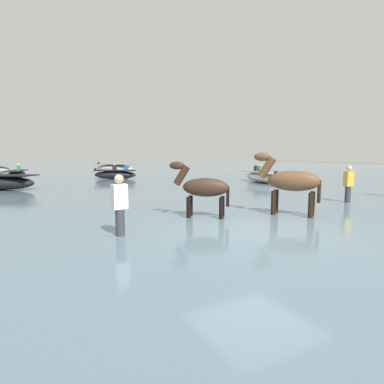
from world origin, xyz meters
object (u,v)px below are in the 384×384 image
object	(u,v)px
boat_far_offshore	(17,174)
person_spectator_far	(348,187)
horse_lead_bay	(290,183)
boat_distant_east	(115,168)
boat_mid_outer	(261,177)
boat_far_inshore	(115,174)
person_onlooker_right	(120,210)
horse_trailing_dark_bay	(203,189)

from	to	relation	value
boat_far_offshore	person_spectator_far	world-z (taller)	person_spectator_far
horse_lead_bay	boat_distant_east	xyz separation A→B (m)	(1.42, 22.33, -0.56)
boat_mid_outer	person_spectator_far	distance (m)	8.24
boat_far_inshore	boat_mid_outer	size ratio (longest dim) A/B	0.82
person_onlooker_right	horse_trailing_dark_bay	bearing A→B (deg)	18.04
horse_lead_bay	boat_far_inshore	size ratio (longest dim) A/B	0.71
boat_far_offshore	person_onlooker_right	distance (m)	19.11
horse_trailing_dark_bay	boat_far_offshore	xyz separation A→B (m)	(-4.12, 18.20, -0.51)
horse_trailing_dark_bay	boat_far_inshore	bearing A→B (deg)	83.05
horse_lead_bay	person_spectator_far	size ratio (longest dim) A/B	1.28
horse_trailing_dark_bay	boat_far_offshore	world-z (taller)	horse_trailing_dark_bay
boat_distant_east	person_onlooker_right	world-z (taller)	person_onlooker_right
boat_far_inshore	person_spectator_far	world-z (taller)	person_spectator_far
boat_distant_east	boat_far_offshore	size ratio (longest dim) A/B	1.21
boat_far_offshore	person_onlooker_right	size ratio (longest dim) A/B	1.94
boat_distant_east	person_onlooker_right	size ratio (longest dim) A/B	2.34
boat_mid_outer	boat_distant_east	size ratio (longest dim) A/B	0.95
boat_mid_outer	person_spectator_far	size ratio (longest dim) A/B	2.22
boat_distant_east	horse_trailing_dark_bay	bearing A→B (deg)	-100.00
boat_mid_outer	boat_far_offshore	world-z (taller)	boat_mid_outer
horse_lead_bay	boat_mid_outer	bearing A→B (deg)	52.80
boat_distant_east	horse_lead_bay	bearing A→B (deg)	-93.63
horse_trailing_dark_bay	boat_distant_east	distance (m)	21.71
boat_far_offshore	person_spectator_far	distance (m)	21.03
horse_lead_bay	boat_distant_east	size ratio (longest dim) A/B	0.55
boat_mid_outer	person_onlooker_right	bearing A→B (deg)	-143.70
horse_trailing_dark_bay	person_spectator_far	bearing A→B (deg)	-2.15
boat_distant_east	person_spectator_far	xyz separation A→B (m)	(2.25, -21.60, 0.19)
boat_far_inshore	boat_far_offshore	bearing A→B (deg)	147.07
person_onlooker_right	person_spectator_far	size ratio (longest dim) A/B	1.00
boat_distant_east	boat_far_offshore	xyz separation A→B (m)	(-7.89, -3.18, -0.10)
horse_trailing_dark_bay	person_onlooker_right	world-z (taller)	horse_trailing_dark_bay
boat_far_inshore	person_onlooker_right	size ratio (longest dim) A/B	1.81
person_spectator_far	person_onlooker_right	bearing A→B (deg)	-175.83
boat_far_inshore	person_onlooker_right	world-z (taller)	person_onlooker_right
horse_trailing_dark_bay	person_spectator_far	xyz separation A→B (m)	(6.02, -0.23, -0.22)
person_spectator_far	horse_trailing_dark_bay	bearing A→B (deg)	177.85
person_onlooker_right	person_spectator_far	world-z (taller)	same
boat_mid_outer	person_spectator_far	bearing A→B (deg)	-109.64
horse_lead_bay	person_onlooker_right	distance (m)	4.99
boat_far_inshore	boat_distant_east	world-z (taller)	boat_far_inshore
boat_far_offshore	horse_trailing_dark_bay	bearing A→B (deg)	-77.25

